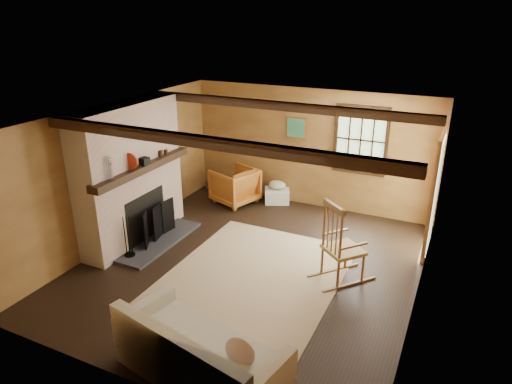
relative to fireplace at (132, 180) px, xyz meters
The scene contains 10 objects.
ground 2.49m from the fireplace, ahead, with size 5.50×5.50×0.00m, color black.
room_envelope 2.52m from the fireplace, ahead, with size 5.02×5.52×2.44m.
fireplace is the anchor object (origin of this frame).
rug 2.67m from the fireplace, ahead, with size 2.50×3.00×0.01m, color tan.
rocking_chair 3.66m from the fireplace, ahead, with size 0.96×1.01×1.27m.
sofa 3.77m from the fireplace, 40.83° to the right, with size 2.06×1.23×0.78m.
firewood_pile 2.79m from the fireplace, 86.59° to the left, with size 0.58×0.11×0.21m.
laundry_basket 3.17m from the fireplace, 57.71° to the left, with size 0.50×0.38×0.30m, color white.
basket_pillow 3.10m from the fireplace, 57.71° to the left, with size 0.36×0.29×0.18m, color beige.
armchair 2.43m from the fireplace, 69.48° to the left, with size 0.80×0.82×0.75m, color #BF6026.
Camera 1 is at (2.79, -5.66, 3.78)m, focal length 32.00 mm.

